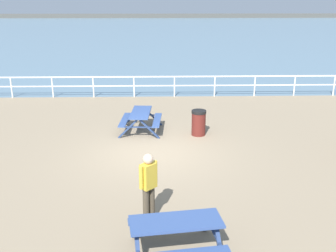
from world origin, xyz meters
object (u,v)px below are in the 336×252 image
picnic_table_near_right (176,229)px  picnic_table_mid_centre (141,117)px  litter_bin (199,123)px  visitor (149,184)px

picnic_table_near_right → picnic_table_mid_centre: 7.68m
litter_bin → picnic_table_near_right: bearing=-99.4°
visitor → picnic_table_mid_centre: bearing=138.7°
picnic_table_mid_centre → litter_bin: bearing=-98.8°
picnic_table_mid_centre → visitor: bearing=-172.3°
visitor → litter_bin: bearing=118.4°
litter_bin → picnic_table_mid_centre: bearing=167.4°
picnic_table_mid_centre → visitor: size_ratio=1.14×
picnic_table_near_right → visitor: bearing=106.2°
picnic_table_near_right → litter_bin: bearing=72.9°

